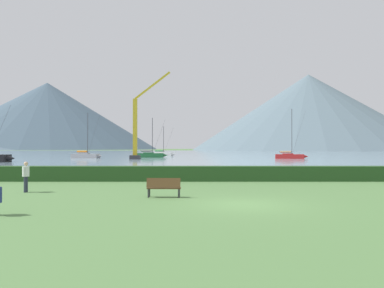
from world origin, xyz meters
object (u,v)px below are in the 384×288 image
sailboat_slip_2 (151,155)px  sailboat_slip_4 (291,156)px  sailboat_slip_3 (87,155)px  park_bench_near_path (164,187)px  person_standing_walker (27,174)px  dock_crane (138,131)px  sailboat_slip_0 (163,154)px

sailboat_slip_2 → sailboat_slip_4: size_ratio=0.89×
sailboat_slip_3 → park_bench_near_path: bearing=-60.4°
person_standing_walker → dock_crane: (-2.21, 55.20, 4.70)m
sailboat_slip_4 → sailboat_slip_0: bearing=153.2°
sailboat_slip_2 → person_standing_walker: size_ratio=5.71×
sailboat_slip_2 → park_bench_near_path: (8.51, -70.32, -0.09)m
sailboat_slip_0 → sailboat_slip_3: bearing=-118.2°
park_bench_near_path → dock_crane: size_ratio=0.09×
sailboat_slip_0 → sailboat_slip_3: sailboat_slip_3 is taller
dock_crane → park_bench_near_path: bearing=-80.3°
sailboat_slip_0 → person_standing_walker: 82.05m
sailboat_slip_3 → person_standing_walker: 63.88m
sailboat_slip_0 → park_bench_near_path: (6.85, -84.14, -0.02)m
sailboat_slip_3 → sailboat_slip_4: (44.41, -2.97, -0.01)m
sailboat_slip_2 → sailboat_slip_4: 32.06m
sailboat_slip_4 → sailboat_slip_3: bearing=-172.6°
sailboat_slip_3 → sailboat_slip_4: size_ratio=0.95×
sailboat_slip_2 → sailboat_slip_4: (30.78, -8.98, -0.03)m
sailboat_slip_3 → park_bench_near_path: sailboat_slip_3 is taller
park_bench_near_path → sailboat_slip_3: bearing=111.4°
sailboat_slip_0 → sailboat_slip_4: 36.99m
sailboat_slip_0 → sailboat_slip_4: sailboat_slip_4 is taller
sailboat_slip_0 → sailboat_slip_4: size_ratio=0.76×
sailboat_slip_3 → dock_crane: dock_crane is taller
sailboat_slip_4 → dock_crane: (-32.10, -4.04, 5.09)m
sailboat_slip_0 → sailboat_slip_2: bearing=-87.5°
park_bench_near_path → sailboat_slip_2: bearing=99.3°
sailboat_slip_0 → sailboat_slip_3: size_ratio=0.81×
sailboat_slip_4 → park_bench_near_path: sailboat_slip_4 is taller
sailboat_slip_0 → person_standing_walker: bearing=-81.2°
dock_crane → sailboat_slip_0: bearing=83.7°
sailboat_slip_0 → park_bench_near_path: bearing=-76.0°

